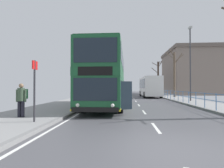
% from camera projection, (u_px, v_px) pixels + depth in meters
% --- Properties ---
extents(ground, '(15.80, 140.00, 0.20)m').
position_uv_depth(ground, '(143.00, 146.00, 5.08)').
color(ground, '#49494E').
extents(double_decker_bus_main, '(3.26, 10.77, 4.38)m').
position_uv_depth(double_decker_bus_main, '(106.00, 78.00, 15.16)').
color(double_decker_bus_main, '#19512D').
rests_on(double_decker_bus_main, ground).
extents(background_bus_far_lane, '(2.68, 10.68, 3.19)m').
position_uv_depth(background_bus_far_lane, '(149.00, 86.00, 31.88)').
color(background_bus_far_lane, white).
rests_on(background_bus_far_lane, ground).
extents(pedestrian_railing_far_kerb, '(0.05, 24.51, 1.06)m').
position_uv_depth(pedestrian_railing_far_kerb, '(196.00, 96.00, 15.62)').
color(pedestrian_railing_far_kerb, '#386BA8').
rests_on(pedestrian_railing_far_kerb, ground).
extents(pedestrian_with_backpack, '(0.55, 0.55, 1.63)m').
position_uv_depth(pedestrian_with_backpack, '(22.00, 98.00, 9.45)').
color(pedestrian_with_backpack, black).
rests_on(pedestrian_with_backpack, ground).
extents(bus_stop_sign_near, '(0.08, 0.44, 2.57)m').
position_uv_depth(bus_stop_sign_near, '(35.00, 84.00, 8.16)').
color(bus_stop_sign_near, '#2D2D33').
rests_on(bus_stop_sign_near, ground).
extents(street_lamp_far_side, '(0.28, 0.60, 7.98)m').
position_uv_depth(street_lamp_far_side, '(190.00, 58.00, 21.00)').
color(street_lamp_far_side, '#38383D').
rests_on(street_lamp_far_side, ground).
extents(bare_tree_far_01, '(2.26, 1.74, 7.07)m').
position_uv_depth(bare_tree_far_01, '(158.00, 77.00, 40.35)').
color(bare_tree_far_01, '#423328').
rests_on(bare_tree_far_01, ground).
extents(bare_tree_far_02, '(2.63, 2.57, 7.45)m').
position_uv_depth(bare_tree_far_02, '(174.00, 73.00, 30.00)').
color(bare_tree_far_02, brown).
rests_on(bare_tree_far_02, ground).
extents(background_building_00, '(10.06, 15.76, 10.03)m').
position_uv_depth(background_building_00, '(190.00, 72.00, 44.61)').
color(background_building_00, slate).
rests_on(background_building_00, ground).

